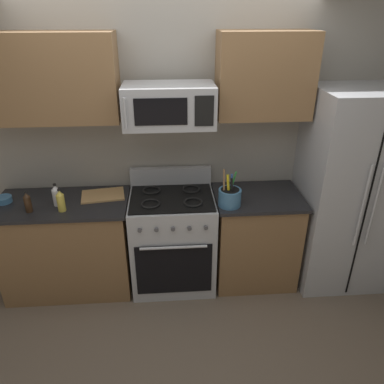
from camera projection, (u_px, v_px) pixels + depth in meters
ground_plane at (176, 326)px, 3.15m from camera, size 16.00×16.00×0.00m
wall_back at (170, 143)px, 3.44m from camera, size 8.00×0.10×2.60m
counter_left at (68, 245)px, 3.42m from camera, size 1.16×0.61×0.91m
range_oven at (173, 239)px, 3.48m from camera, size 0.76×0.66×1.09m
counter_right at (255, 237)px, 3.54m from camera, size 0.79×0.61×0.91m
refrigerator at (347, 192)px, 3.37m from camera, size 0.81×0.73×1.86m
microwave at (169, 105)px, 2.94m from camera, size 0.73×0.44×0.33m
upper_cabinets_left at (44, 79)px, 2.90m from camera, size 1.15×0.34×0.68m
upper_cabinets_right at (265, 76)px, 3.01m from camera, size 0.78×0.34×0.68m
utensil_crock at (230, 197)px, 3.13m from camera, size 0.19×0.19×0.33m
cutting_board at (103, 195)px, 3.32m from camera, size 0.41×0.30×0.02m
bottle_vinegar at (56, 195)px, 3.14m from camera, size 0.07×0.07×0.20m
bottle_soy at (28, 202)px, 3.03m from camera, size 0.06×0.06×0.19m
bottle_oil at (61, 201)px, 3.05m from camera, size 0.06×0.06×0.20m
prep_bowl at (4, 199)px, 3.21m from camera, size 0.14×0.14×0.05m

